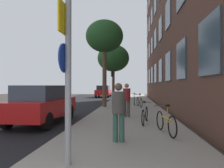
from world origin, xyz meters
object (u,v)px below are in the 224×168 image
Objects in this scene: traffic_light at (113,78)px; car_0 at (42,104)px; sign_post at (67,66)px; bicycle_1 at (145,114)px; bicycle_3 at (134,100)px; bicycle_2 at (139,102)px; pedestrian_0 at (119,108)px; bicycle_0 at (166,122)px; pedestrian_1 at (127,98)px; tree_far at (113,58)px; tree_near at (105,37)px; car_1 at (103,91)px.

traffic_light reaches higher than car_0.
sign_post is 4.89m from bicycle_1.
bicycle_1 is (1.75, 4.30, -1.53)m from sign_post.
traffic_light is at bearing 101.18° from bicycle_1.
sign_post reaches higher than bicycle_3.
car_0 is (-4.37, -5.79, 0.35)m from bicycle_2.
bicycle_1 is 2.90m from pedestrian_0.
bicycle_0 is 1.06× the size of pedestrian_0.
bicycle_1 is 1.03× the size of pedestrian_1.
tree_far reaches higher than pedestrian_0.
sign_post is 6.00m from pedestrian_1.
traffic_light reaches higher than bicycle_1.
tree_near is at bearing 111.36° from pedestrian_1.
traffic_light is at bearing 81.58° from car_0.
sign_post reaches higher than bicycle_2.
car_0 is at bearing 120.41° from sign_post.
tree_far is 13.23m from car_0.
tree_far is 1.49× the size of car_1.
bicycle_1 is at bearing -87.48° from bicycle_3.
tree_near is 1.57× the size of car_1.
bicycle_0 is 0.41× the size of car_0.
pedestrian_1 is 0.41× the size of car_1.
sign_post reaches higher than bicycle_0.
tree_far is at bearing 92.41° from sign_post.
tree_near is at bearing -89.64° from traffic_light.
traffic_light is at bearing 98.87° from pedestrian_1.
bicycle_0 is 5.22m from car_0.
traffic_light is 0.82× the size of car_0.
sign_post is at bearing -112.19° from bicycle_1.
sign_post is at bearing -99.83° from bicycle_2.
car_0 is at bearing -118.80° from bicycle_3.
bicycle_0 is 1.01× the size of bicycle_1.
bicycle_3 is at bearing 36.73° from tree_near.
car_0 is (-4.03, -7.32, 0.36)m from bicycle_3.
car_1 is at bearing 108.67° from bicycle_2.
car_1 is (-2.73, 23.53, -1.15)m from sign_post.
sign_post is 0.53× the size of tree_near.
bicycle_2 is (2.47, 0.06, -4.59)m from tree_near.
tree_far is at bearing 81.48° from car_0.
tree_near is (-0.70, 10.16, 3.09)m from sign_post.
bicycle_0 is (3.03, -14.34, -1.90)m from traffic_light.
car_1 is (-4.15, 11.78, 0.36)m from bicycle_3.
pedestrian_0 is at bearing -93.08° from bicycle_3.
traffic_light is 13.04m from bicycle_1.
pedestrian_0 is (1.63, -15.36, -1.36)m from traffic_light.
bicycle_3 is at bearing 83.08° from sign_post.
bicycle_0 is at bearing 48.87° from sign_post.
bicycle_2 is at bearing -71.33° from car_1.
sign_post is at bearing -86.04° from tree_near.
car_1 is at bearing 107.12° from tree_far.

